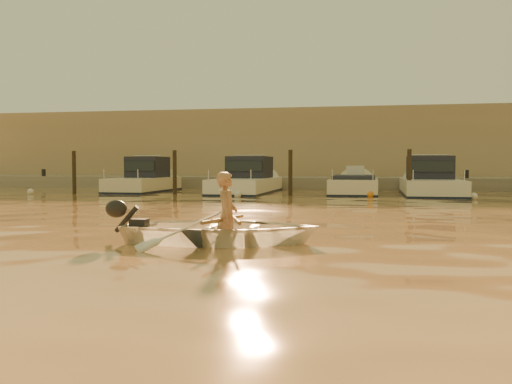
% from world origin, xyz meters
% --- Properties ---
extents(ground_plane, '(160.00, 160.00, 0.00)m').
position_xyz_m(ground_plane, '(0.00, 0.00, 0.00)').
color(ground_plane, olive).
rests_on(ground_plane, ground).
extents(dinghy, '(3.65, 2.77, 0.71)m').
position_xyz_m(dinghy, '(0.75, -1.15, 0.24)').
color(dinghy, white).
rests_on(dinghy, ground_plane).
extents(person, '(0.42, 0.60, 1.55)m').
position_xyz_m(person, '(0.85, -1.14, 0.47)').
color(person, '#A07150').
rests_on(person, dinghy).
extents(outboard_motor, '(0.93, 0.48, 0.70)m').
position_xyz_m(outboard_motor, '(-0.74, -1.29, 0.28)').
color(outboard_motor, black).
rests_on(outboard_motor, dinghy).
extents(oar_port, '(0.69, 2.02, 0.13)m').
position_xyz_m(oar_port, '(1.00, -1.13, 0.42)').
color(oar_port, brown).
rests_on(oar_port, dinghy).
extents(oar_starboard, '(0.23, 2.10, 0.13)m').
position_xyz_m(oar_starboard, '(0.80, -1.15, 0.42)').
color(oar_starboard, brown).
rests_on(oar_starboard, dinghy).
extents(moored_boat_1, '(2.08, 6.24, 1.75)m').
position_xyz_m(moored_boat_1, '(-7.94, 16.00, 0.62)').
color(moored_boat_1, beige).
rests_on(moored_boat_1, ground_plane).
extents(moored_boat_2, '(2.32, 7.77, 1.75)m').
position_xyz_m(moored_boat_2, '(-2.64, 16.00, 0.62)').
color(moored_boat_2, white).
rests_on(moored_boat_2, ground_plane).
extents(moored_boat_3, '(2.11, 6.09, 0.95)m').
position_xyz_m(moored_boat_3, '(2.48, 16.00, 0.22)').
color(moored_boat_3, beige).
rests_on(moored_boat_3, ground_plane).
extents(moored_boat_4, '(2.44, 7.46, 1.75)m').
position_xyz_m(moored_boat_4, '(5.88, 16.00, 0.62)').
color(moored_boat_4, silver).
rests_on(moored_boat_4, ground_plane).
extents(piling_0, '(0.18, 0.18, 2.20)m').
position_xyz_m(piling_0, '(-10.50, 13.80, 0.90)').
color(piling_0, '#2D2319').
rests_on(piling_0, ground_plane).
extents(piling_1, '(0.18, 0.18, 2.20)m').
position_xyz_m(piling_1, '(-5.50, 13.80, 0.90)').
color(piling_1, '#2D2319').
rests_on(piling_1, ground_plane).
extents(piling_2, '(0.18, 0.18, 2.20)m').
position_xyz_m(piling_2, '(-0.20, 13.80, 0.90)').
color(piling_2, '#2D2319').
rests_on(piling_2, ground_plane).
extents(piling_3, '(0.18, 0.18, 2.20)m').
position_xyz_m(piling_3, '(4.80, 13.80, 0.90)').
color(piling_3, '#2D2319').
rests_on(piling_3, ground_plane).
extents(fender_a, '(0.30, 0.30, 0.30)m').
position_xyz_m(fender_a, '(-12.01, 12.60, 0.10)').
color(fender_a, silver).
rests_on(fender_a, ground_plane).
extents(fender_b, '(0.30, 0.30, 0.30)m').
position_xyz_m(fender_b, '(-8.07, 13.87, 0.10)').
color(fender_b, orange).
rests_on(fender_b, ground_plane).
extents(fender_c, '(0.30, 0.30, 0.30)m').
position_xyz_m(fender_c, '(-2.21, 12.36, 0.10)').
color(fender_c, silver).
rests_on(fender_c, ground_plane).
extents(fender_d, '(0.30, 0.30, 0.30)m').
position_xyz_m(fender_d, '(3.23, 13.40, 0.10)').
color(fender_d, orange).
rests_on(fender_d, ground_plane).
extents(fender_e, '(0.30, 0.30, 0.30)m').
position_xyz_m(fender_e, '(7.24, 12.98, 0.10)').
color(fender_e, silver).
rests_on(fender_e, ground_plane).
extents(quay, '(52.00, 4.00, 1.00)m').
position_xyz_m(quay, '(0.00, 21.50, 0.15)').
color(quay, gray).
rests_on(quay, ground_plane).
extents(waterfront_building, '(46.00, 7.00, 4.80)m').
position_xyz_m(waterfront_building, '(0.00, 27.00, 2.40)').
color(waterfront_building, '#9E8466').
rests_on(waterfront_building, quay).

